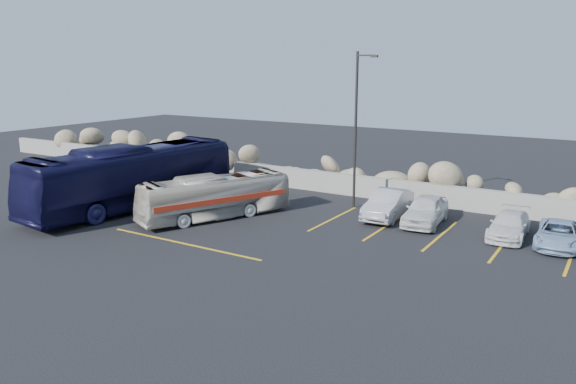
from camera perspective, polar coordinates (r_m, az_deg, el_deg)
The scene contains 11 objects.
ground at distance 23.36m, azimuth -9.07°, elevation -5.72°, with size 90.00×90.00×0.00m, color black.
seawall at distance 32.88m, azimuth 4.61°, elevation 0.94°, with size 60.00×0.40×1.20m, color gray.
riprap_pile at distance 33.80m, azimuth 5.56°, elevation 2.46°, with size 54.00×2.80×2.60m, color #887B59, non-canonical shape.
parking_lines at distance 25.46m, azimuth 7.27°, elevation -4.08°, with size 18.16×9.36×0.01m.
lamppost at distance 28.97m, azimuth 6.99°, elevation 6.67°, with size 1.14×0.18×8.00m.
vintage_bus at distance 27.57m, azimuth -7.43°, elevation -0.48°, with size 1.79×7.65×2.13m, color beige.
tour_coach at distance 30.28m, azimuth -15.52°, elevation 1.50°, with size 2.77×11.86×3.30m, color black.
car_a at distance 27.19m, azimuth 13.78°, elevation -1.79°, with size 1.59×3.96×1.35m, color silver.
car_b at distance 27.90m, azimuth 10.12°, elevation -1.23°, with size 1.44×4.12×1.36m, color #B4B4B9.
car_c at distance 26.29m, azimuth 21.55°, elevation -3.15°, with size 1.50×3.68×1.07m, color silver.
car_d at distance 25.80m, azimuth 25.82°, elevation -3.89°, with size 1.71×3.72×1.03m, color #90ABCC.
Camera 1 is at (14.60, -16.66, 7.41)m, focal length 35.00 mm.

